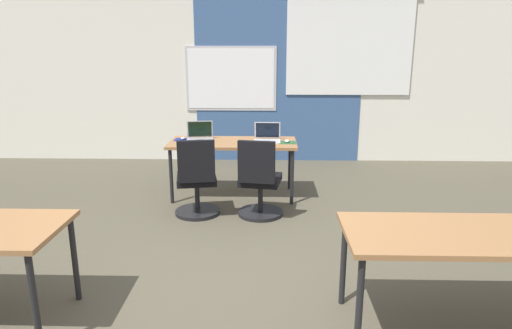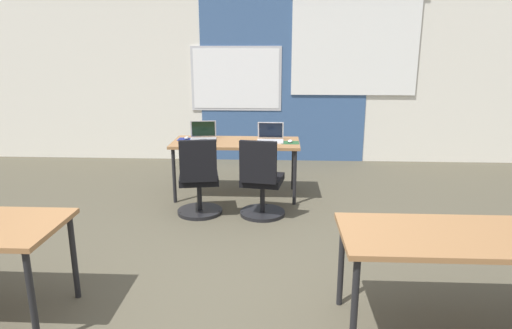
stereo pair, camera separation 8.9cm
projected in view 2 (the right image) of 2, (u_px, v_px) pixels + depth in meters
ground_plane at (212, 281)px, 3.75m from camera, size 24.00×24.00×0.00m
back_wall_assembly at (249, 76)px, 7.43m from camera, size 10.00×0.27×2.80m
desk_near_right at (465, 243)px, 2.92m from camera, size 1.60×0.70×0.72m
desk_far_center at (236, 146)px, 5.70m from camera, size 1.60×0.70×0.72m
laptop_far_right at (270, 137)px, 5.69m from camera, size 0.33×0.29×0.23m
mousepad_far_right at (290, 143)px, 5.61m from camera, size 0.22×0.19×0.00m
mouse_far_right at (290, 141)px, 5.60m from camera, size 0.07×0.11×0.03m
chair_far_right at (261, 185)px, 5.05m from camera, size 0.52×0.57×0.92m
laptop_far_left at (203, 136)px, 5.78m from camera, size 0.36×0.31×0.24m
mousepad_far_left at (187, 139)px, 5.81m from camera, size 0.22×0.19×0.00m
mouse_far_left at (187, 138)px, 5.80m from camera, size 0.06×0.10×0.03m
chair_far_left at (199, 184)px, 5.10m from camera, size 0.52×0.57×0.92m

